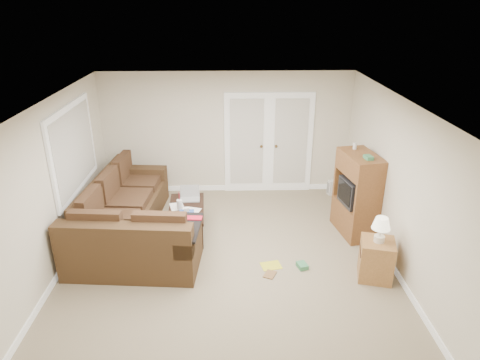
{
  "coord_description": "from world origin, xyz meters",
  "views": [
    {
      "loc": [
        0.03,
        -5.59,
        3.79
      ],
      "look_at": [
        0.21,
        0.7,
        1.1
      ],
      "focal_mm": 32.0,
      "sensor_mm": 36.0,
      "label": 1
    }
  ],
  "objects_px": {
    "sectional_sofa": "(128,223)",
    "side_cabinet": "(377,256)",
    "coffee_table": "(187,218)",
    "tv_armoire": "(357,194)"
  },
  "relations": [
    {
      "from": "sectional_sofa",
      "to": "side_cabinet",
      "type": "height_order",
      "value": "side_cabinet"
    },
    {
      "from": "coffee_table",
      "to": "side_cabinet",
      "type": "xyz_separation_m",
      "value": [
        2.85,
        -1.4,
        0.09
      ]
    },
    {
      "from": "sectional_sofa",
      "to": "side_cabinet",
      "type": "bearing_deg",
      "value": -11.26
    },
    {
      "from": "coffee_table",
      "to": "side_cabinet",
      "type": "relative_size",
      "value": 1.23
    },
    {
      "from": "sectional_sofa",
      "to": "tv_armoire",
      "type": "relative_size",
      "value": 2.02
    },
    {
      "from": "coffee_table",
      "to": "sectional_sofa",
      "type": "bearing_deg",
      "value": -164.47
    },
    {
      "from": "tv_armoire",
      "to": "side_cabinet",
      "type": "xyz_separation_m",
      "value": [
        -0.05,
        -1.33,
        -0.37
      ]
    },
    {
      "from": "coffee_table",
      "to": "side_cabinet",
      "type": "bearing_deg",
      "value": -29.16
    },
    {
      "from": "sectional_sofa",
      "to": "tv_armoire",
      "type": "height_order",
      "value": "tv_armoire"
    },
    {
      "from": "sectional_sofa",
      "to": "tv_armoire",
      "type": "bearing_deg",
      "value": 8.33
    }
  ]
}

